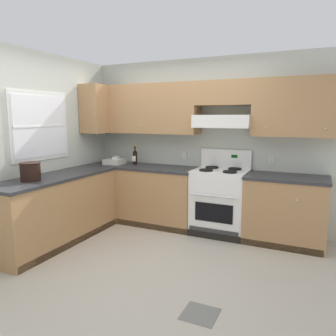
{
  "coord_description": "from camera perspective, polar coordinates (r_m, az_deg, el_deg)",
  "views": [
    {
      "loc": [
        1.88,
        -3.19,
        1.68
      ],
      "look_at": [
        0.08,
        0.7,
        1.0
      ],
      "focal_mm": 34.65,
      "sensor_mm": 36.0,
      "label": 1
    }
  ],
  "objects": [
    {
      "name": "ground_plane",
      "position": [
        4.06,
        -5.33,
        -15.44
      ],
      "size": [
        7.04,
        7.04,
        0.0
      ],
      "primitive_type": "plane",
      "color": "#B2AA99"
    },
    {
      "name": "floor_accent_tile",
      "position": [
        3.07,
        5.67,
        -24.17
      ],
      "size": [
        0.3,
        0.3,
        0.01
      ],
      "primitive_type": "cube",
      "color": "slate",
      "rests_on": "ground_plane"
    },
    {
      "name": "wall_back",
      "position": [
        4.94,
        7.58,
        6.61
      ],
      "size": [
        4.68,
        0.57,
        2.55
      ],
      "color": "beige",
      "rests_on": "ground_plane"
    },
    {
      "name": "wall_left",
      "position": [
        4.88,
        -20.58,
        4.49
      ],
      "size": [
        0.47,
        4.0,
        2.55
      ],
      "color": "beige",
      "rests_on": "ground_plane"
    },
    {
      "name": "counter_back_run",
      "position": [
        4.91,
        3.54,
        -5.51
      ],
      "size": [
        3.6,
        0.65,
        0.91
      ],
      "color": "#A87A4C",
      "rests_on": "ground_plane"
    },
    {
      "name": "counter_left_run",
      "position": [
        4.62,
        -18.97,
        -6.88
      ],
      "size": [
        0.63,
        1.91,
        0.91
      ],
      "color": "#A87A4C",
      "rests_on": "ground_plane"
    },
    {
      "name": "stove",
      "position": [
        4.76,
        9.1,
        -5.72
      ],
      "size": [
        0.76,
        0.62,
        1.2
      ],
      "color": "white",
      "rests_on": "ground_plane"
    },
    {
      "name": "wine_bottle",
      "position": [
        5.32,
        -5.82,
        2.02
      ],
      "size": [
        0.07,
        0.08,
        0.32
      ],
      "color": "black",
      "rests_on": "counter_back_run"
    },
    {
      "name": "bowl",
      "position": [
        5.41,
        -9.39,
        1.0
      ],
      "size": [
        0.29,
        0.27,
        0.08
      ],
      "color": "beige",
      "rests_on": "counter_back_run"
    },
    {
      "name": "bucket",
      "position": [
        4.26,
        -23.06,
        -0.51
      ],
      "size": [
        0.25,
        0.25,
        0.22
      ],
      "color": "black",
      "rests_on": "counter_left_run"
    },
    {
      "name": "paper_towel_roll",
      "position": [
        5.54,
        -9.15,
        1.48
      ],
      "size": [
        0.1,
        0.11,
        0.11
      ],
      "color": "white",
      "rests_on": "counter_back_run"
    }
  ]
}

